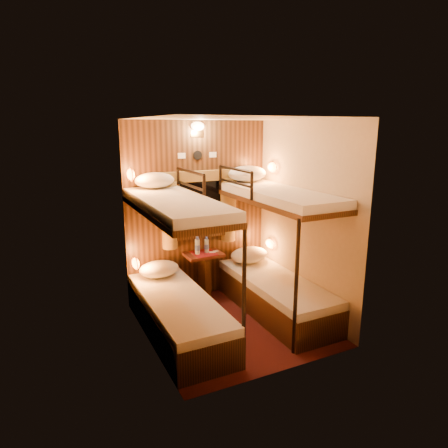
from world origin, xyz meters
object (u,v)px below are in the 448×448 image
table (204,270)px  bottle_right (206,246)px  bunk_right (276,271)px  bottle_left (197,247)px  bunk_left (178,288)px

table → bottle_right: size_ratio=2.96×
bunk_right → bottle_left: 1.09m
table → bottle_right: bottle_right is taller
bunk_left → bottle_right: 1.07m
bunk_right → bottle_right: 1.01m
table → bottle_left: (-0.09, 0.00, 0.34)m
table → bottle_left: 0.35m
bunk_left → bunk_right: (1.30, 0.00, 0.00)m
bunk_right → bottle_left: size_ratio=7.80×
table → bottle_left: bottle_left is taller
bunk_left → bottle_right: (0.69, 0.79, 0.19)m
bottle_left → bottle_right: bearing=3.8°
bunk_right → table: size_ratio=2.90×
bunk_left → bunk_right: size_ratio=1.00×
bottle_right → bunk_right: bearing=-52.8°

